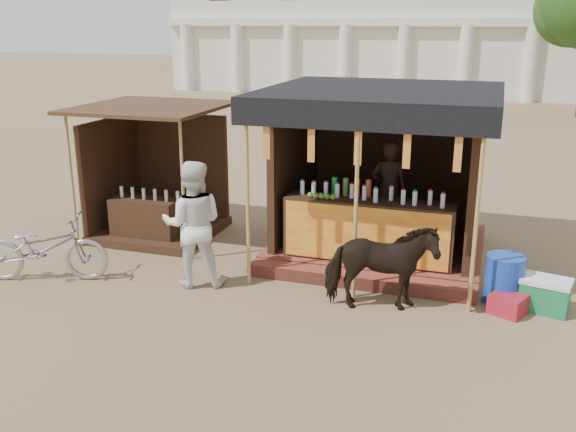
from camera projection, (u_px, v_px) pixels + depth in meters
The scene contains 10 objects.
ground at pixel (249, 335), 8.08m from camera, with size 120.00×120.00×0.00m, color #846B4C.
main_stall at pixel (379, 196), 10.53m from camera, with size 3.60×3.61×2.78m.
secondary_stall at pixel (151, 188), 11.71m from camera, with size 2.40×2.40×2.38m.
cow at pixel (380, 267), 8.60m from camera, with size 0.67×1.48×1.25m, color black.
motorbike at pixel (44, 248), 9.66m from camera, with size 0.67×1.93×1.01m, color #A0A0A8.
bystander at pixel (193, 224), 9.37m from camera, with size 0.92×0.71×1.88m, color white.
blue_barrel at pixel (504, 280), 8.90m from camera, with size 0.53×0.53×0.70m, color #173AAC.
red_crate at pixel (508, 304), 8.63m from camera, with size 0.43×0.40×0.27m, color maroon.
cooler at pixel (545, 294), 8.69m from camera, with size 0.72×0.57×0.46m.
background_building at pixel (415, 16), 34.72m from camera, with size 26.00×7.45×8.18m.
Camera 1 is at (2.74, -6.77, 3.80)m, focal length 40.00 mm.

